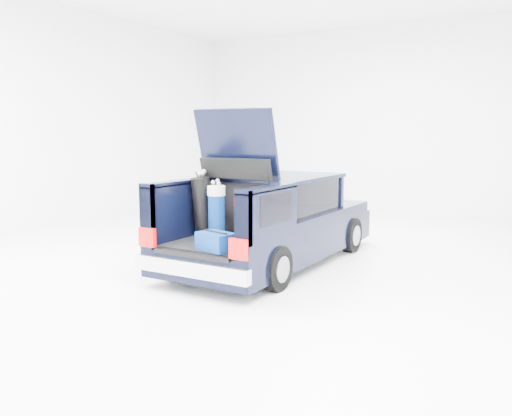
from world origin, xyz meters
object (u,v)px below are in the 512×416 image
Objects in this scene: black_golf_bag at (203,207)px; blue_golf_bag at (216,212)px; car at (275,222)px; blue_duffel at (216,241)px; red_suitcase at (249,219)px.

blue_golf_bag is at bearing 6.20° from black_golf_bag.
car reaches higher than blue_golf_bag.
black_golf_bag is 1.13× the size of blue_golf_bag.
black_golf_bag is at bearing -162.36° from blue_golf_bag.
black_golf_bag is at bearing -110.82° from car.
blue_duffel is at bearing -83.73° from car.
red_suitcase is 0.73× the size of blue_golf_bag.
blue_golf_bag is (-0.46, -0.15, 0.09)m from red_suitcase.
red_suitcase reaches higher than blue_duffel.
blue_golf_bag is (0.27, -0.03, -0.05)m from black_golf_bag.
car is at bearing 110.69° from blue_duffel.
car is at bearing 103.67° from blue_golf_bag.
car is 8.38× the size of blue_duffel.
car is 5.33× the size of blue_golf_bag.
black_golf_bag is (-0.50, -1.32, 0.37)m from car.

